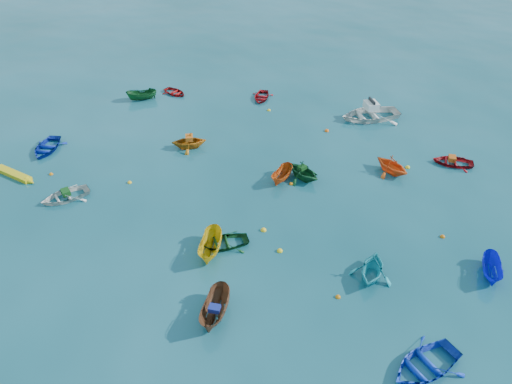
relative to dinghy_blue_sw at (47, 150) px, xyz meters
The scene contains 34 objects.
ground 17.00m from the dinghy_blue_sw, ahead, with size 160.00×160.00×0.00m, color #0A404A.
dinghy_blue_sw is the anchor object (origin of this frame).
dinghy_white_near 7.07m from the dinghy_blue_sw, 29.96° to the right, with size 2.28×3.18×0.66m, color silver.
sampan_brown_mid 21.51m from the dinghy_blue_sw, 17.28° to the right, with size 1.20×3.19×1.24m, color brown.
dinghy_blue_se 30.71m from the dinghy_blue_sw, ahead, with size 2.64×3.69×0.77m, color #0F38C4.
dinghy_orange_w 10.98m from the dinghy_blue_sw, 33.60° to the left, with size 2.27×2.63×1.39m, color #C56D12.
sampan_yellow_mid 17.79m from the dinghy_blue_sw, ahead, with size 1.18×3.14×1.21m, color gold.
dinghy_green_e 17.90m from the dinghy_blue_sw, ahead, with size 2.09×2.93×0.61m, color #0F441D.
dinghy_cyan_se 26.24m from the dinghy_blue_sw, ahead, with size 2.41×2.79×1.47m, color #1CA2B1.
dinghy_red_nw 13.23m from the dinghy_blue_sw, 81.23° to the left, with size 1.78×2.49×0.52m, color #9E0D0D.
sampan_orange_n 18.46m from the dinghy_blue_sw, 18.98° to the left, with size 0.98×2.59×1.00m, color #C34E12.
dinghy_green_n 19.86m from the dinghy_blue_sw, 20.55° to the left, with size 2.38×2.76×1.45m, color #114B25.
dinghy_red_ne 30.79m from the dinghy_blue_sw, 28.05° to the left, with size 2.08×2.91×0.60m, color #9F0D13.
sampan_blue_far 32.11m from the dinghy_blue_sw, ahead, with size 1.01×2.68×1.04m, color #111BD7.
dinghy_red_far 18.96m from the dinghy_blue_sw, 60.16° to the left, with size 1.96×2.73×0.57m, color #A20D13.
dinghy_orange_far 26.10m from the dinghy_blue_sw, 24.94° to the left, with size 2.35×2.72×1.43m, color #EF5516.
sampan_green_far 10.52m from the dinghy_blue_sw, 88.54° to the left, with size 1.03×2.74×1.06m, color #135122.
kayak_yellow 3.71m from the dinghy_blue_sw, 77.16° to the right, with size 0.60×4.01×0.41m, color gold, non-canonical shape.
motorboat_white 26.43m from the dinghy_blue_sw, 43.09° to the left, with size 3.64×5.09×1.66m, color white.
tarp_green_a 7.08m from the dinghy_blue_sw, 29.15° to the right, with size 0.69×0.52×0.33m, color #124917.
tarp_blue_a 21.61m from the dinghy_blue_sw, 17.60° to the right, with size 0.58×0.44×0.28m, color navy.
tarp_orange_a 11.07m from the dinghy_blue_sw, 33.63° to the left, with size 0.75×0.57×0.36m, color #D95F16.
tarp_green_b 19.79m from the dinghy_blue_sw, 20.73° to the left, with size 0.56×0.43×0.27m, color #104214.
tarp_orange_b 30.70m from the dinghy_blue_sw, 28.09° to the left, with size 0.67×0.51×0.33m, color #C15113.
buoy_or_a 3.64m from the dinghy_blue_sw, 35.37° to the right, with size 0.30×0.30×0.30m, color orange.
buoy_ye_a 19.16m from the dinghy_blue_sw, ahead, with size 0.37×0.37×0.37m, color yellow.
buoy_or_b 25.39m from the dinghy_blue_sw, ahead, with size 0.29×0.29×0.29m, color orange.
buoy_ye_b 8.51m from the dinghy_blue_sw, ahead, with size 0.30×0.30×0.30m, color yellow.
buoy_or_c 19.18m from the dinghy_blue_sw, 17.92° to the left, with size 0.30×0.30×0.30m, color orange.
buoy_ye_c 20.93m from the dinghy_blue_sw, ahead, with size 0.35×0.35×0.35m, color yellow.
buoy_or_d 29.34m from the dinghy_blue_sw, 11.49° to the left, with size 0.31×0.31×0.31m, color orange.
buoy_ye_d 18.54m from the dinghy_blue_sw, 52.70° to the left, with size 0.31×0.31×0.31m, color yellow.
buoy_or_e 22.18m from the dinghy_blue_sw, 39.39° to the left, with size 0.37×0.37×0.37m, color #FF5C0D.
buoy_ye_e 27.41m from the dinghy_blue_sw, 26.51° to the left, with size 0.35×0.35×0.35m, color yellow.
Camera 1 is at (14.15, -17.94, 20.19)m, focal length 35.00 mm.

